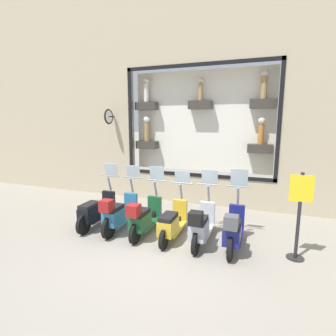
% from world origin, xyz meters
% --- Properties ---
extents(ground_plane, '(120.00, 120.00, 0.00)m').
position_xyz_m(ground_plane, '(0.00, 0.00, 0.00)').
color(ground_plane, gray).
extents(building_facade, '(1.19, 36.00, 10.25)m').
position_xyz_m(building_facade, '(3.60, 0.00, 5.23)').
color(building_facade, tan).
rests_on(building_facade, ground_plane).
extents(scooter_navy_0, '(1.81, 0.60, 1.71)m').
position_xyz_m(scooter_navy_0, '(0.45, -1.60, 0.48)').
color(scooter_navy_0, black).
rests_on(scooter_navy_0, ground_plane).
extents(scooter_silver_1, '(1.80, 0.61, 1.65)m').
position_xyz_m(scooter_silver_1, '(0.44, -0.86, 0.47)').
color(scooter_silver_1, black).
rests_on(scooter_silver_1, ground_plane).
extents(scooter_yellow_2, '(1.79, 0.61, 1.57)m').
position_xyz_m(scooter_yellow_2, '(0.50, -0.12, 0.42)').
color(scooter_yellow_2, black).
rests_on(scooter_yellow_2, ground_plane).
extents(scooter_green_3, '(1.80, 0.60, 1.65)m').
position_xyz_m(scooter_green_3, '(0.44, 0.62, 0.47)').
color(scooter_green_3, black).
rests_on(scooter_green_3, ground_plane).
extents(scooter_teal_4, '(1.81, 0.60, 1.63)m').
position_xyz_m(scooter_teal_4, '(0.45, 1.35, 0.49)').
color(scooter_teal_4, black).
rests_on(scooter_teal_4, ground_plane).
extents(scooter_black_5, '(1.81, 0.61, 1.64)m').
position_xyz_m(scooter_black_5, '(0.50, 2.09, 0.44)').
color(scooter_black_5, black).
rests_on(scooter_black_5, ground_plane).
extents(shop_sign_post, '(0.36, 0.45, 1.86)m').
position_xyz_m(shop_sign_post, '(0.49, -2.89, 1.01)').
color(shop_sign_post, '#232326').
rests_on(shop_sign_post, ground_plane).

